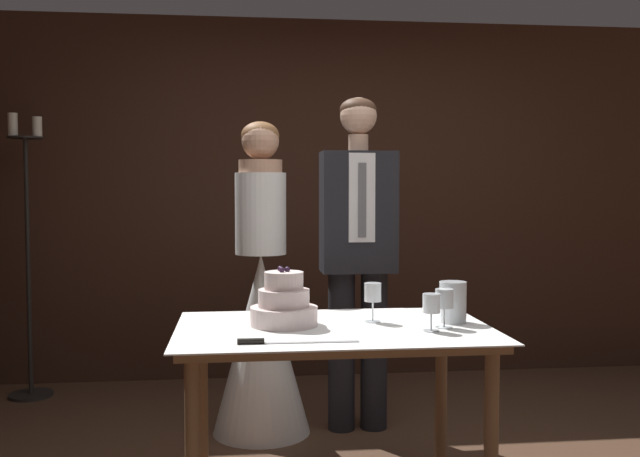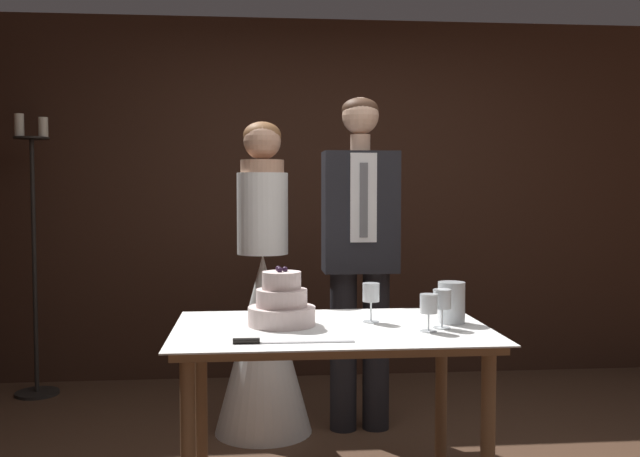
{
  "view_description": "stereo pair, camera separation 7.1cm",
  "coord_description": "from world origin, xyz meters",
  "px_view_note": "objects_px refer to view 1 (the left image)",
  "views": [
    {
      "loc": [
        -0.62,
        -2.92,
        1.35
      ],
      "look_at": [
        -0.23,
        0.49,
        1.16
      ],
      "focal_mm": 40.0,
      "sensor_mm": 36.0,
      "label": 1
    },
    {
      "loc": [
        -0.55,
        -2.93,
        1.35
      ],
      "look_at": [
        -0.23,
        0.49,
        1.16
      ],
      "focal_mm": 40.0,
      "sensor_mm": 36.0,
      "label": 2
    }
  ],
  "objects_px": {
    "wine_glass_far": "(373,294)",
    "hurricane_candle": "(453,303)",
    "wine_glass_near": "(431,305)",
    "tiered_cake": "(284,305)",
    "cake_table": "(334,348)",
    "groom": "(358,246)",
    "wine_glass_middle": "(444,301)",
    "candle_stand": "(28,264)",
    "bride": "(261,320)",
    "cake_knife": "(275,342)"
  },
  "relations": [
    {
      "from": "wine_glass_far",
      "to": "hurricane_candle",
      "type": "bearing_deg",
      "value": -7.99
    },
    {
      "from": "wine_glass_near",
      "to": "tiered_cake",
      "type": "bearing_deg",
      "value": 161.73
    },
    {
      "from": "cake_table",
      "to": "tiered_cake",
      "type": "bearing_deg",
      "value": 165.08
    },
    {
      "from": "wine_glass_far",
      "to": "groom",
      "type": "bearing_deg",
      "value": 84.44
    },
    {
      "from": "wine_glass_middle",
      "to": "candle_stand",
      "type": "relative_size",
      "value": 0.09
    },
    {
      "from": "bride",
      "to": "groom",
      "type": "xyz_separation_m",
      "value": [
        0.54,
        -0.0,
        0.4
      ]
    },
    {
      "from": "tiered_cake",
      "to": "cake_knife",
      "type": "distance_m",
      "value": 0.36
    },
    {
      "from": "cake_table",
      "to": "bride",
      "type": "relative_size",
      "value": 0.76
    },
    {
      "from": "candle_stand",
      "to": "wine_glass_middle",
      "type": "bearing_deg",
      "value": -41.18
    },
    {
      "from": "bride",
      "to": "groom",
      "type": "distance_m",
      "value": 0.67
    },
    {
      "from": "cake_table",
      "to": "wine_glass_near",
      "type": "bearing_deg",
      "value": -20.02
    },
    {
      "from": "cake_table",
      "to": "wine_glass_middle",
      "type": "bearing_deg",
      "value": -8.99
    },
    {
      "from": "cake_table",
      "to": "wine_glass_far",
      "type": "bearing_deg",
      "value": 25.37
    },
    {
      "from": "cake_table",
      "to": "hurricane_candle",
      "type": "relative_size",
      "value": 7.4
    },
    {
      "from": "hurricane_candle",
      "to": "candle_stand",
      "type": "height_order",
      "value": "candle_stand"
    },
    {
      "from": "wine_glass_middle",
      "to": "bride",
      "type": "bearing_deg",
      "value": 124.2
    },
    {
      "from": "wine_glass_middle",
      "to": "candle_stand",
      "type": "xyz_separation_m",
      "value": [
        -2.2,
        1.92,
        -0.03
      ]
    },
    {
      "from": "cake_table",
      "to": "candle_stand",
      "type": "xyz_separation_m",
      "value": [
        -1.75,
        1.85,
        0.18
      ]
    },
    {
      "from": "groom",
      "to": "wine_glass_middle",
      "type": "bearing_deg",
      "value": -80.28
    },
    {
      "from": "groom",
      "to": "candle_stand",
      "type": "distance_m",
      "value": 2.2
    },
    {
      "from": "wine_glass_middle",
      "to": "cake_knife",
      "type": "bearing_deg",
      "value": -162.52
    },
    {
      "from": "cake_table",
      "to": "candle_stand",
      "type": "distance_m",
      "value": 2.55
    },
    {
      "from": "bride",
      "to": "groom",
      "type": "height_order",
      "value": "groom"
    },
    {
      "from": "tiered_cake",
      "to": "bride",
      "type": "height_order",
      "value": "bride"
    },
    {
      "from": "wine_glass_near",
      "to": "wine_glass_far",
      "type": "distance_m",
      "value": 0.3
    },
    {
      "from": "wine_glass_near",
      "to": "candle_stand",
      "type": "height_order",
      "value": "candle_stand"
    },
    {
      "from": "tiered_cake",
      "to": "candle_stand",
      "type": "distance_m",
      "value": 2.37
    },
    {
      "from": "hurricane_candle",
      "to": "cake_knife",
      "type": "bearing_deg",
      "value": -156.88
    },
    {
      "from": "tiered_cake",
      "to": "candle_stand",
      "type": "xyz_separation_m",
      "value": [
        -1.54,
        1.8,
        -0.0
      ]
    },
    {
      "from": "candle_stand",
      "to": "hurricane_candle",
      "type": "bearing_deg",
      "value": -38.62
    },
    {
      "from": "wine_glass_middle",
      "to": "hurricane_candle",
      "type": "bearing_deg",
      "value": 57.23
    },
    {
      "from": "tiered_cake",
      "to": "hurricane_candle",
      "type": "height_order",
      "value": "tiered_cake"
    },
    {
      "from": "groom",
      "to": "wine_glass_far",
      "type": "bearing_deg",
      "value": -95.56
    },
    {
      "from": "wine_glass_middle",
      "to": "groom",
      "type": "xyz_separation_m",
      "value": [
        -0.18,
        1.06,
        0.14
      ]
    },
    {
      "from": "groom",
      "to": "candle_stand",
      "type": "bearing_deg",
      "value": 156.89
    },
    {
      "from": "bride",
      "to": "candle_stand",
      "type": "height_order",
      "value": "candle_stand"
    },
    {
      "from": "wine_glass_middle",
      "to": "wine_glass_near",
      "type": "bearing_deg",
      "value": -137.63
    },
    {
      "from": "cake_knife",
      "to": "candle_stand",
      "type": "bearing_deg",
      "value": 125.65
    },
    {
      "from": "wine_glass_near",
      "to": "cake_table",
      "type": "bearing_deg",
      "value": 159.98
    },
    {
      "from": "wine_glass_far",
      "to": "hurricane_candle",
      "type": "height_order",
      "value": "hurricane_candle"
    },
    {
      "from": "hurricane_candle",
      "to": "tiered_cake",
      "type": "bearing_deg",
      "value": 178.76
    },
    {
      "from": "hurricane_candle",
      "to": "candle_stand",
      "type": "bearing_deg",
      "value": 141.38
    },
    {
      "from": "tiered_cake",
      "to": "wine_glass_near",
      "type": "xyz_separation_m",
      "value": [
        0.58,
        -0.19,
        0.02
      ]
    },
    {
      "from": "cake_knife",
      "to": "groom",
      "type": "xyz_separation_m",
      "value": [
        0.53,
        1.29,
        0.25
      ]
    },
    {
      "from": "wine_glass_near",
      "to": "groom",
      "type": "distance_m",
      "value": 1.14
    },
    {
      "from": "wine_glass_middle",
      "to": "candle_stand",
      "type": "distance_m",
      "value": 2.92
    },
    {
      "from": "cake_knife",
      "to": "wine_glass_near",
      "type": "xyz_separation_m",
      "value": [
        0.64,
        0.16,
        0.1
      ]
    },
    {
      "from": "cake_knife",
      "to": "candle_stand",
      "type": "height_order",
      "value": "candle_stand"
    },
    {
      "from": "wine_glass_far",
      "to": "hurricane_candle",
      "type": "xyz_separation_m",
      "value": [
        0.34,
        -0.05,
        -0.04
      ]
    },
    {
      "from": "wine_glass_far",
      "to": "groom",
      "type": "relative_size",
      "value": 0.09
    }
  ]
}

